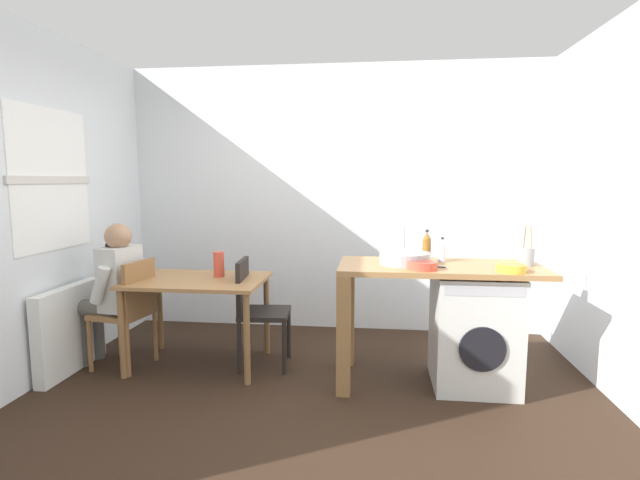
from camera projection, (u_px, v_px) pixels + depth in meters
name	position (u px, v px, depth m)	size (l,w,h in m)	color
ground_plane	(312.00, 400.00, 3.38)	(5.46, 5.46, 0.00)	black
wall_back	(334.00, 199.00, 4.93)	(4.60, 0.10, 2.70)	silver
wall_window_side	(19.00, 207.00, 3.46)	(0.12, 3.80, 2.70)	silver
radiator	(70.00, 329.00, 3.86)	(0.10, 0.80, 0.70)	white
dining_table	(198.00, 290.00, 3.95)	(1.10, 0.76, 0.74)	#9E7042
chair_person_seat	(130.00, 307.00, 3.92)	(0.46, 0.46, 0.90)	olive
chair_opposite	(256.00, 306.00, 3.95)	(0.43, 0.43, 0.90)	black
seated_person	(112.00, 287.00, 3.94)	(0.53, 0.53, 1.20)	#595651
kitchen_counter	(411.00, 285.00, 3.60)	(1.50, 0.68, 0.92)	#9E7042
washing_machine	(474.00, 330.00, 3.58)	(0.60, 0.61, 0.86)	silver
sink_basin	(405.00, 258.00, 3.58)	(0.38, 0.38, 0.09)	#9EA0A5
tap	(404.00, 243.00, 3.75)	(0.02, 0.02, 0.28)	#B2B2B7
bottle_tall_green	(427.00, 247.00, 3.67)	(0.07, 0.07, 0.25)	brown
bottle_squat_brown	(442.00, 251.00, 3.66)	(0.06, 0.06, 0.19)	silver
mixing_bowl	(423.00, 265.00, 3.37)	(0.21, 0.21, 0.06)	#D84C38
utensil_crock	(527.00, 256.00, 3.52)	(0.11, 0.11, 0.30)	gray
colander	(511.00, 267.00, 3.28)	(0.20, 0.20, 0.06)	gold
vase	(219.00, 264.00, 4.00)	(0.09, 0.09, 0.21)	#D84C38
scissors	(435.00, 267.00, 3.46)	(0.15, 0.06, 0.01)	#B2B2B7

